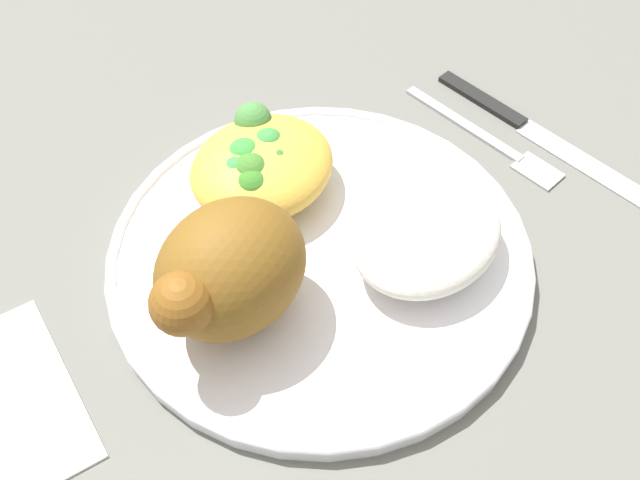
# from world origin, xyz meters

# --- Properties ---
(ground_plane) EXTENTS (2.00, 2.00, 0.00)m
(ground_plane) POSITION_xyz_m (0.00, 0.00, 0.00)
(ground_plane) COLOR slate
(plate) EXTENTS (0.28, 0.28, 0.01)m
(plate) POSITION_xyz_m (0.00, 0.00, 0.01)
(plate) COLOR white
(plate) RESTS_ON ground_plane
(roasted_chicken) EXTENTS (0.11, 0.08, 0.08)m
(roasted_chicken) POSITION_xyz_m (0.07, -0.01, 0.05)
(roasted_chicken) COLOR brown
(roasted_chicken) RESTS_ON plate
(rice_pile) EXTENTS (0.11, 0.09, 0.04)m
(rice_pile) POSITION_xyz_m (-0.04, 0.05, 0.03)
(rice_pile) COLOR silver
(rice_pile) RESTS_ON plate
(mac_cheese_with_broccoli) EXTENTS (0.10, 0.09, 0.04)m
(mac_cheese_with_broccoli) POSITION_xyz_m (-0.01, -0.07, 0.04)
(mac_cheese_with_broccoli) COLOR gold
(mac_cheese_with_broccoli) RESTS_ON plate
(fork) EXTENTS (0.02, 0.14, 0.01)m
(fork) POSITION_xyz_m (-0.17, 0.02, 0.00)
(fork) COLOR #B2B2B7
(fork) RESTS_ON ground_plane
(knife) EXTENTS (0.02, 0.19, 0.01)m
(knife) POSITION_xyz_m (-0.20, 0.02, 0.00)
(knife) COLOR black
(knife) RESTS_ON ground_plane
(napkin) EXTENTS (0.10, 0.14, 0.00)m
(napkin) POSITION_xyz_m (0.20, -0.06, 0.00)
(napkin) COLOR white
(napkin) RESTS_ON ground_plane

